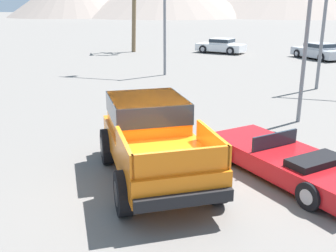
{
  "coord_description": "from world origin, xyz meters",
  "views": [
    {
      "loc": [
        2.51,
        -7.84,
        4.12
      ],
      "look_at": [
        -0.4,
        1.42,
        1.09
      ],
      "focal_mm": 42.0,
      "sensor_mm": 36.0,
      "label": 1
    }
  ],
  "objects": [
    {
      "name": "orange_pickup_truck",
      "position": [
        -0.59,
        0.71,
        1.08
      ],
      "size": [
        4.18,
        5.07,
        1.86
      ],
      "rotation": [
        0.0,
        0.0,
        0.57
      ],
      "color": "orange",
      "rests_on": "ground_plane"
    },
    {
      "name": "red_convertible_car",
      "position": [
        2.66,
        1.6,
        0.4
      ],
      "size": [
        4.52,
        4.35,
        0.99
      ],
      "rotation": [
        0.0,
        0.0,
        0.83
      ],
      "color": "#B21419",
      "rests_on": "ground_plane"
    },
    {
      "name": "ground_plane",
      "position": [
        0.0,
        0.0,
        0.0
      ],
      "size": [
        320.0,
        320.0,
        0.0
      ],
      "primitive_type": "plane",
      "color": "slate"
    },
    {
      "name": "parked_car_white",
      "position": [
        -3.45,
        26.43,
        0.63
      ],
      "size": [
        4.4,
        2.74,
        1.24
      ],
      "rotation": [
        0.0,
        0.0,
        1.33
      ],
      "color": "white",
      "rests_on": "ground_plane"
    },
    {
      "name": "parked_car_silver",
      "position": [
        4.39,
        24.84,
        0.62
      ],
      "size": [
        4.09,
        4.36,
        1.21
      ],
      "rotation": [
        0.0,
        0.0,
        0.71
      ],
      "color": "#B7BABF",
      "rests_on": "ground_plane"
    },
    {
      "name": "traffic_light_crosswalk",
      "position": [
        -6.26,
        14.55,
        4.01
      ],
      "size": [
        4.03,
        0.38,
        5.71
      ],
      "rotation": [
        0.0,
        0.0,
        3.14
      ],
      "color": "slate",
      "rests_on": "ground_plane"
    }
  ]
}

